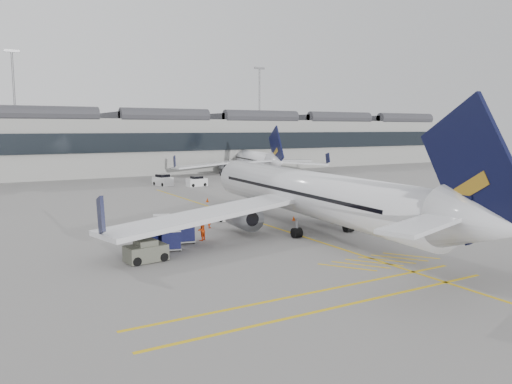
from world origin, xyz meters
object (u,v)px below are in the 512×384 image
airliner_main (312,194)px  ramp_agent_b (201,230)px  pushback_tug (146,252)px  ramp_agent_a (210,220)px  belt_loader (232,215)px  baggage_cart_a (171,239)px

airliner_main → ramp_agent_b: size_ratio=24.27×
ramp_agent_b → pushback_tug: 7.23m
airliner_main → ramp_agent_a: 9.70m
pushback_tug → ramp_agent_b: bearing=27.6°
ramp_agent_a → pushback_tug: bearing=171.2°
airliner_main → belt_loader: 9.38m
pushback_tug → belt_loader: bearing=34.5°
airliner_main → baggage_cart_a: airliner_main is taller
ramp_agent_a → pushback_tug: size_ratio=0.53×
belt_loader → baggage_cart_a: (-9.71, -8.66, 0.35)m
belt_loader → pushback_tug: belt_loader is taller
baggage_cart_a → pushback_tug: baggage_cart_a is taller
belt_loader → pushback_tug: 16.37m
baggage_cart_a → ramp_agent_b: size_ratio=1.01×
airliner_main → belt_loader: (-3.84, 8.08, -2.80)m
airliner_main → ramp_agent_b: 10.56m
baggage_cart_a → pushback_tug: bearing=-126.8°
airliner_main → ramp_agent_a: airliner_main is taller
baggage_cart_a → ramp_agent_b: bearing=43.9°
belt_loader → ramp_agent_a: (-3.58, -2.38, 0.27)m
belt_loader → ramp_agent_a: bearing=-125.0°
ramp_agent_a → pushback_tug: ramp_agent_a is taller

